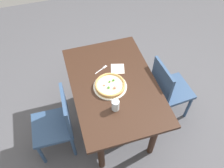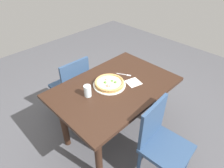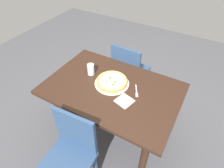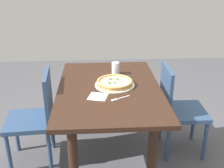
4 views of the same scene
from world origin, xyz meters
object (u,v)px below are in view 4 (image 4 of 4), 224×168
Objects in this scene: drinking_glass at (115,68)px; napkin at (98,97)px; fork at (119,98)px; plate at (115,85)px; pizza at (115,82)px; chair_far at (36,116)px; dining_table at (109,99)px; chair_near at (177,107)px.

napkin is (-0.48, 0.17, -0.06)m from drinking_glass.
fork is at bearing 178.77° from drinking_glass.
fork is 0.17m from napkin.
plate is 2.20× the size of fork.
fork is (-0.26, -0.01, -0.03)m from pizza.
fork is at bearing -114.84° from chair_far.
dining_table is at bearing 121.31° from plate.
chair_near is at bearing -81.61° from pizza.
drinking_glass is at bearing -19.85° from napkin.
fork reaches higher than napkin.
drinking_glass is at bearing -105.63° from chair_near.
napkin is (-0.22, -0.54, 0.28)m from chair_far.
chair_far is at bearing 86.46° from dining_table.
fork is at bearing -164.54° from dining_table.
chair_far reaches higher than napkin.
plate is 2.41× the size of napkin.
chair_near is 0.67m from pizza.
dining_table is 3.80× the size of plate.
dining_table is 4.20× the size of pizza.
chair_near reaches higher than pizza.
chair_near reaches higher than dining_table.
napkin is at bearing 145.60° from pizza.
chair_near is 0.73m from fork.
napkin is (-0.21, 0.15, -0.00)m from plate.
chair_near reaches higher than fork.
chair_far is 0.74m from plate.
drinking_glass is at bearing -5.59° from plate.
napkin is at bearing -43.60° from fork.
pizza is 0.26m from napkin.
drinking_glass is at bearing -119.29° from fork.
plate is at bearing -34.50° from napkin.
plate is 2.91× the size of drinking_glass.
pizza is (-0.09, 0.59, 0.30)m from chair_near.
plate is 0.26m from fork.
chair_near is 2.83× the size of pizza.
dining_table is 0.24m from napkin.
drinking_glass is at bearing -5.66° from pizza.
pizza is 1.99× the size of fork.
chair_far is 7.43× the size of drinking_glass.
pizza is 0.26m from fork.
chair_far is at bearing -48.86° from fork.
chair_near is 5.62× the size of fork.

